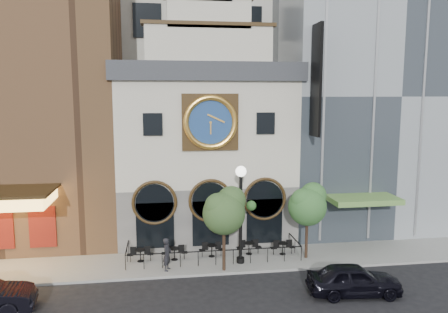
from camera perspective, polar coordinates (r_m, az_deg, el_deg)
name	(u,v)px	position (r m, az deg, el deg)	size (l,w,h in m)	color
ground	(218,276)	(25.90, -0.73, -15.29)	(120.00, 120.00, 0.00)	black
sidewalk	(213,258)	(28.17, -1.41, -13.16)	(44.00, 5.00, 0.15)	gray
clock_building	(204,145)	(31.76, -2.58, 1.58)	(12.60, 8.78, 18.65)	#605E5B
theater_building	(20,62)	(35.06, -25.12, 11.13)	(14.00, 15.60, 25.00)	brown
retail_building	(362,96)	(37.22, 17.54, 7.49)	(14.00, 14.40, 20.00)	gray
cafe_railing	(213,250)	(27.98, -1.41, -12.15)	(10.60, 2.60, 0.90)	black
bistro_0	(140,254)	(27.79, -10.87, -12.42)	(1.58, 0.68, 0.90)	black
bistro_1	(174,253)	(27.73, -6.49, -12.37)	(1.58, 0.68, 0.90)	black
bistro_2	(212,249)	(28.10, -1.63, -12.04)	(1.58, 0.68, 0.90)	black
bistro_3	(249,247)	(28.54, 3.28, -11.73)	(1.58, 0.68, 0.90)	black
bistro_4	(283,247)	(28.70, 7.68, -11.67)	(1.58, 0.68, 0.90)	black
car_right	(354,280)	(24.33, 16.62, -15.15)	(1.93, 4.80, 1.63)	black
pedestrian	(167,254)	(26.11, -7.43, -12.55)	(0.70, 0.46, 1.91)	black
lamppost	(241,203)	(26.20, 2.21, -6.15)	(1.91, 0.68, 5.96)	black
tree_left	(225,210)	(25.12, 0.08, -6.97)	(2.55, 2.46, 4.91)	#382619
tree_right	(308,203)	(27.57, 10.90, -6.04)	(2.46, 2.37, 4.73)	#382619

